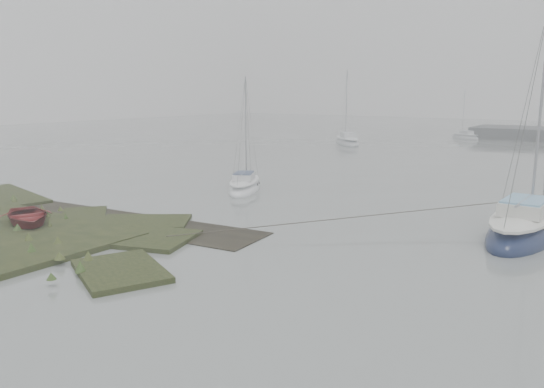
{
  "coord_description": "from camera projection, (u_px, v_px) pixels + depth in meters",
  "views": [
    {
      "loc": [
        13.97,
        -11.2,
        5.84
      ],
      "look_at": [
        2.06,
        5.92,
        1.8
      ],
      "focal_mm": 35.0,
      "sensor_mm": 36.0,
      "label": 1
    }
  ],
  "objects": [
    {
      "name": "ground",
      "position": [
        423.0,
        166.0,
        42.15
      ],
      "size": [
        160.0,
        160.0,
        0.0
      ],
      "primitive_type": "plane",
      "color": "slate",
      "rests_on": "ground"
    },
    {
      "name": "sailboat_main",
      "position": [
        524.0,
        229.0,
        21.7
      ],
      "size": [
        2.72,
        7.44,
        10.36
      ],
      "rotation": [
        0.0,
        0.0,
        -0.04
      ],
      "color": "#131C3B",
      "rests_on": "ground"
    },
    {
      "name": "sailboat_white",
      "position": [
        245.0,
        187.0,
        31.77
      ],
      "size": [
        3.91,
        5.34,
        7.26
      ],
      "rotation": [
        0.0,
        0.0,
        0.49
      ],
      "color": "silver",
      "rests_on": "ground"
    },
    {
      "name": "sailboat_far_a",
      "position": [
        347.0,
        142.0,
        59.25
      ],
      "size": [
        5.69,
        6.1,
        8.87
      ],
      "rotation": [
        0.0,
        0.0,
        0.72
      ],
      "color": "#A2A5AB",
      "rests_on": "ground"
    },
    {
      "name": "sailboat_far_c",
      "position": [
        465.0,
        137.0,
        66.73
      ],
      "size": [
        4.65,
        3.94,
        6.54
      ],
      "rotation": [
        0.0,
        0.0,
        0.95
      ],
      "color": "#B6B9BF",
      "rests_on": "ground"
    },
    {
      "name": "dinghy",
      "position": [
        27.0,
        216.0,
        22.81
      ],
      "size": [
        4.04,
        3.54,
        0.7
      ],
      "primitive_type": "imported",
      "rotation": [
        0.0,
        0.0,
        1.17
      ],
      "color": "maroon",
      "rests_on": "marsh_bank"
    }
  ]
}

